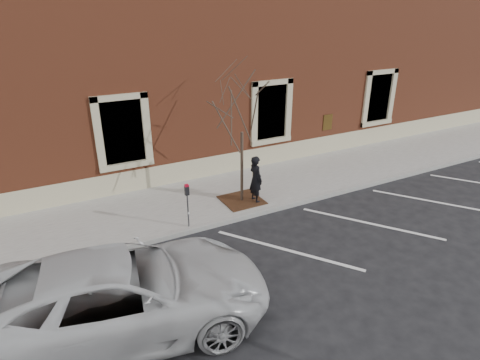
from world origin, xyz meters
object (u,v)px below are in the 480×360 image
parking_meter (187,198)px  white_truck (121,294)px  man (256,179)px  sapling (242,112)px

parking_meter → white_truck: white_truck is taller
parking_meter → white_truck: 4.15m
man → sapling: size_ratio=0.37×
sapling → parking_meter: bearing=-160.5°
sapling → man: bearing=-33.8°
white_truck → sapling: bearing=-41.5°
man → parking_meter: man is taller
man → parking_meter: size_ratio=1.17×
sapling → white_truck: bearing=-141.7°
man → white_truck: man is taller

